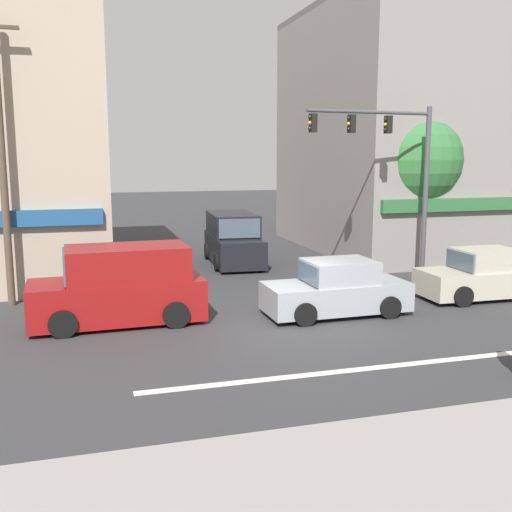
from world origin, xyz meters
name	(u,v)px	position (x,y,z in m)	size (l,w,h in m)	color
ground_plane	(293,326)	(0.00, 0.00, 0.00)	(120.00, 120.00, 0.00)	#333335
lane_marking_stripe	(349,370)	(0.00, -3.50, 0.00)	(9.00, 0.24, 0.01)	silver
sidewalk_curb	(508,493)	(0.00, -8.50, 0.08)	(40.00, 5.00, 0.16)	gray
building_right_corner	(427,131)	(11.05, 11.71, 5.69)	(11.57, 12.01, 11.39)	gray
street_tree	(414,160)	(7.65, 7.06, 4.32)	(3.86, 3.86, 6.26)	#4C3823
utility_pole_near_left	(2,159)	(-7.48, 4.52, 4.41)	(1.40, 0.22, 8.51)	brown
traffic_light_mast	(396,161)	(5.31, 4.33, 4.30)	(4.87, 0.64, 6.20)	#47474C
van_approaching_near	(121,287)	(-4.39, 1.57, 1.01)	(4.65, 2.14, 2.11)	maroon
sedan_crossing_leftbound	(484,276)	(6.91, 1.33, 0.71)	(4.13, 1.94, 1.58)	#B7B29E
van_parked_curbside	(233,240)	(0.72, 9.50, 1.01)	(2.26, 4.71, 2.11)	black
sedan_waiting_far	(336,290)	(1.58, 0.78, 0.71)	(4.13, 1.93, 1.58)	#999EA3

